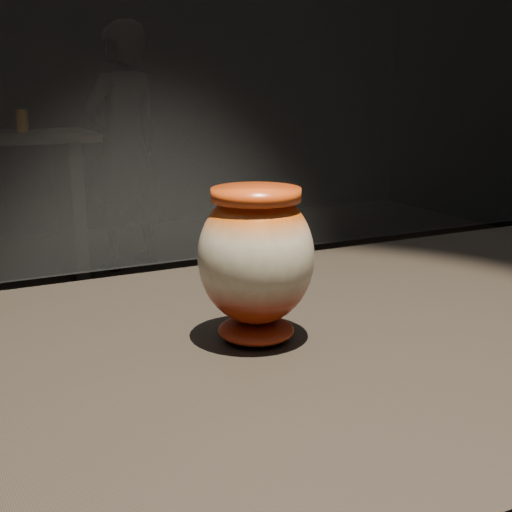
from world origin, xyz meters
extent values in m
cube|color=black|center=(0.00, 0.00, 0.88)|extent=(2.00, 0.80, 0.05)
ellipsoid|color=maroon|center=(-0.03, 0.02, 0.91)|extent=(0.11, 0.11, 0.03)
ellipsoid|color=beige|center=(-0.03, 0.02, 1.01)|extent=(0.16, 0.16, 0.17)
cylinder|color=#DC5A14|center=(-0.03, 0.02, 1.09)|extent=(0.12, 0.12, 0.02)
cube|color=black|center=(0.53, 3.71, 0.42)|extent=(0.08, 0.50, 0.85)
cylinder|color=#905A15|center=(0.28, 3.71, 0.97)|extent=(0.07, 0.07, 0.13)
imported|color=black|center=(0.90, 3.71, 0.78)|extent=(0.67, 0.55, 1.56)
camera|label=1|loc=(-0.42, -0.75, 1.23)|focal=50.00mm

